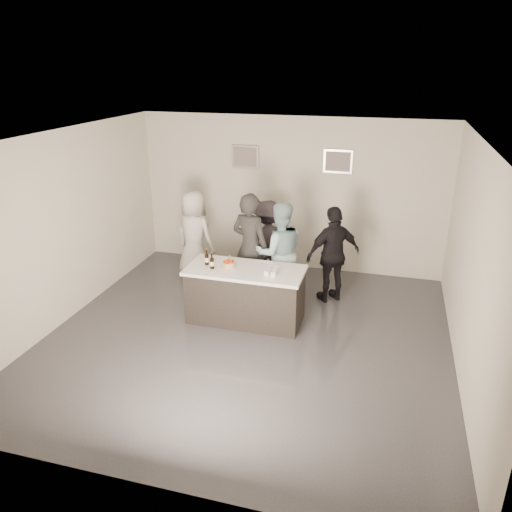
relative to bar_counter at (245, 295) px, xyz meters
name	(u,v)px	position (x,y,z in m)	size (l,w,h in m)	color
floor	(247,337)	(0.19, -0.54, -0.45)	(6.00, 6.00, 0.00)	#3D3D42
ceiling	(246,138)	(0.19, -0.54, 2.55)	(6.00, 6.00, 0.00)	white
wall_back	(290,194)	(0.19, 2.46, 1.05)	(6.00, 0.04, 3.00)	beige
wall_front	(150,359)	(0.19, -3.54, 1.05)	(6.00, 0.04, 3.00)	beige
wall_left	(64,228)	(-2.81, -0.54, 1.05)	(0.04, 6.00, 3.00)	beige
wall_right	(473,267)	(3.19, -0.54, 1.05)	(0.04, 6.00, 3.00)	beige
picture_left	(245,157)	(-0.71, 2.43, 1.75)	(0.54, 0.04, 0.44)	#B2B2B7
picture_right	(338,161)	(1.09, 2.43, 1.75)	(0.54, 0.04, 0.44)	#B2B2B7
bar_counter	(245,295)	(0.00, 0.00, 0.00)	(1.86, 0.86, 0.90)	white
cake	(229,265)	(-0.27, 0.00, 0.49)	(0.20, 0.20, 0.08)	orange
beer_bottle_a	(207,257)	(-0.64, 0.00, 0.58)	(0.07, 0.07, 0.26)	black
beer_bottle_b	(212,261)	(-0.51, -0.12, 0.58)	(0.07, 0.07, 0.26)	black
tumbler_cluster	(272,271)	(0.44, -0.06, 0.49)	(0.19, 0.30, 0.08)	orange
candles	(225,275)	(-0.23, -0.34, 0.45)	(0.24, 0.08, 0.01)	pink
person_main_black	(250,247)	(-0.15, 0.80, 0.51)	(0.70, 0.46, 1.92)	#262626
person_main_blue	(280,253)	(0.36, 0.85, 0.44)	(0.87, 0.67, 1.78)	#97C0C6
person_guest_left	(194,235)	(-1.43, 1.41, 0.40)	(0.84, 0.54, 1.71)	silver
person_guest_right	(333,255)	(1.24, 1.11, 0.40)	(1.00, 0.42, 1.70)	black
person_guest_back	(267,242)	(-0.04, 1.58, 0.34)	(1.02, 0.59, 1.58)	#29242A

